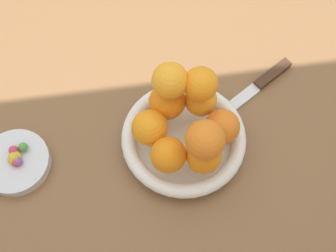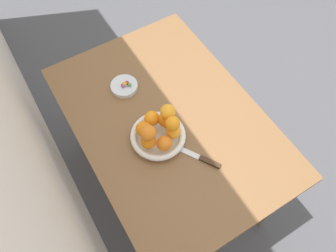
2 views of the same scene
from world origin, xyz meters
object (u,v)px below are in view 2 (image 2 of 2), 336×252
at_px(orange_1, 166,120).
at_px(knife, 196,156).
at_px(orange_5, 164,143).
at_px(candy_ball_3, 123,84).
at_px(orange_0, 173,132).
at_px(candy_ball_6, 123,86).
at_px(candy_dish, 124,86).
at_px(orange_4, 148,141).
at_px(orange_8, 168,112).
at_px(candy_ball_4, 125,84).
at_px(candy_ball_5, 124,84).
at_px(dining_table, 168,129).
at_px(orange_3, 143,129).
at_px(candy_ball_0, 130,85).
at_px(orange_7, 173,123).
at_px(fruit_bowl, 158,136).
at_px(orange_6, 148,133).
at_px(orange_2, 152,118).
at_px(candy_ball_2, 127,83).
at_px(candy_ball_1, 123,86).

bearing_deg(orange_1, knife, -168.34).
distance_m(orange_5, candy_ball_3, 0.38).
height_order(orange_0, candy_ball_6, orange_0).
height_order(candy_dish, orange_4, orange_4).
bearing_deg(candy_ball_6, knife, -167.93).
relative_size(orange_4, orange_8, 0.98).
distance_m(orange_8, candy_ball_4, 0.31).
distance_m(orange_1, orange_8, 0.06).
bearing_deg(candy_ball_5, orange_8, -169.11).
distance_m(orange_0, orange_5, 0.06).
bearing_deg(orange_4, dining_table, -59.67).
bearing_deg(orange_4, candy_ball_4, -10.87).
bearing_deg(orange_1, candy_ball_4, 9.74).
distance_m(orange_5, candy_ball_6, 0.37).
height_order(orange_3, knife, orange_3).
bearing_deg(orange_8, candy_ball_0, 7.72).
relative_size(orange_7, candy_ball_6, 3.87).
bearing_deg(candy_ball_3, fruit_bowl, -179.77).
xyz_separation_m(orange_1, candy_ball_0, (0.27, 0.03, -0.04)).
relative_size(dining_table, orange_7, 18.37).
distance_m(orange_4, candy_ball_6, 0.33).
bearing_deg(candy_dish, dining_table, -161.01).
relative_size(dining_table, orange_6, 16.99).
distance_m(dining_table, orange_0, 0.19).
relative_size(fruit_bowl, candy_ball_4, 14.02).
height_order(orange_1, candy_ball_0, orange_1).
bearing_deg(orange_5, orange_4, 50.41).
relative_size(orange_2, candy_ball_3, 3.73).
bearing_deg(knife, orange_3, 36.29).
distance_m(candy_dish, candy_ball_4, 0.02).
relative_size(fruit_bowl, orange_8, 3.70).
distance_m(orange_8, candy_ball_2, 0.31).
bearing_deg(candy_ball_0, dining_table, -164.06).
distance_m(orange_4, candy_ball_1, 0.33).
distance_m(orange_0, orange_8, 0.09).
distance_m(dining_table, candy_dish, 0.28).
xyz_separation_m(candy_ball_1, candy_ball_2, (0.01, -0.02, 0.00)).
xyz_separation_m(orange_0, candy_ball_3, (0.35, 0.05, -0.04)).
relative_size(orange_6, candy_ball_6, 4.19).
xyz_separation_m(candy_ball_2, candy_ball_6, (-0.00, 0.02, -0.00)).
bearing_deg(candy_ball_6, orange_6, 171.93).
height_order(orange_2, orange_7, orange_7).
distance_m(candy_ball_0, candy_ball_3, 0.03).
relative_size(orange_1, candy_ball_0, 3.92).
xyz_separation_m(dining_table, fruit_bowl, (-0.06, 0.09, 0.11)).
distance_m(dining_table, orange_5, 0.22).
height_order(orange_6, orange_7, orange_6).
relative_size(orange_6, candy_ball_0, 3.81).
relative_size(dining_table, orange_2, 17.06).
xyz_separation_m(dining_table, candy_ball_5, (0.25, 0.08, 0.12)).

